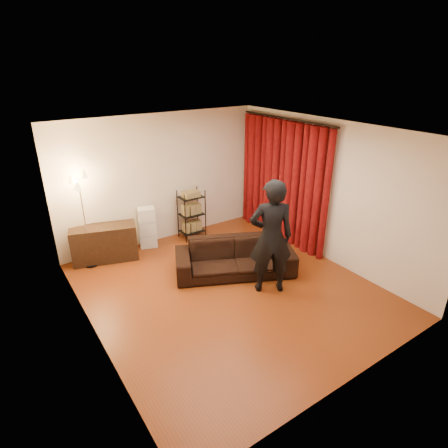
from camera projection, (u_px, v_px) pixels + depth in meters
floor at (229, 289)px, 6.49m from camera, size 5.00×5.00×0.00m
ceiling at (230, 131)px, 5.40m from camera, size 5.00×5.00×0.00m
wall_back at (162, 179)px, 7.84m from camera, size 5.00×0.00×5.00m
wall_front at (361, 291)px, 4.05m from camera, size 5.00×0.00×5.00m
wall_left at (85, 255)px, 4.80m from camera, size 0.00×5.00×5.00m
wall_right at (327, 192)px, 7.09m from camera, size 0.00×5.00×5.00m
curtain_rod at (287, 118)px, 7.40m from camera, size 0.04×2.65×0.04m
curtain at (282, 182)px, 7.92m from camera, size 0.22×2.65×2.55m
sofa at (235, 257)px, 6.87m from camera, size 2.32×1.69×0.63m
person at (271, 237)px, 6.10m from camera, size 0.86×0.77×1.98m
media_cabinet at (105, 243)px, 7.31m from camera, size 1.31×0.80×0.72m
storage_boxes at (148, 227)px, 7.81m from camera, size 0.42×0.37×0.88m
wire_shelf at (192, 214)px, 8.18m from camera, size 0.54×0.42×1.10m
floor_lamp at (85, 222)px, 6.88m from camera, size 0.35×0.35×1.83m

